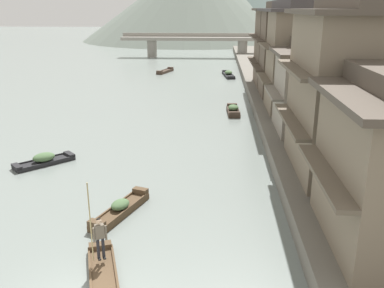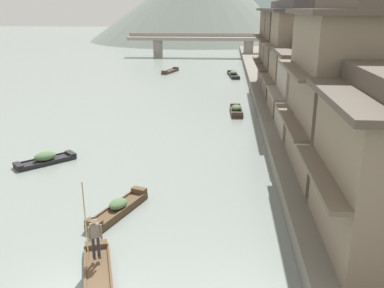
{
  "view_description": "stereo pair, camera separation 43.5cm",
  "coord_description": "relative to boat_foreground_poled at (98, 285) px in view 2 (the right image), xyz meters",
  "views": [
    {
      "loc": [
        4.14,
        -10.41,
        8.97
      ],
      "look_at": [
        2.73,
        12.0,
        1.6
      ],
      "focal_mm": 38.95,
      "sensor_mm": 36.0,
      "label": 1
    },
    {
      "loc": [
        4.58,
        -10.38,
        8.97
      ],
      "look_at": [
        2.73,
        12.0,
        1.6
      ],
      "focal_mm": 38.95,
      "sensor_mm": 36.0,
      "label": 2
    }
  ],
  "objects": [
    {
      "name": "house_waterfront_narrow",
      "position": [
        9.92,
        22.8,
        5.06
      ],
      "size": [
        5.51,
        6.31,
        8.74
      ],
      "color": "#7F705B",
      "rests_on": "riverbank_right"
    },
    {
      "name": "house_waterfront_second",
      "position": [
        10.66,
        9.41,
        5.05
      ],
      "size": [
        6.99,
        8.0,
        8.74
      ],
      "color": "#7F705B",
      "rests_on": "riverbank_right"
    },
    {
      "name": "hill_far_east",
      "position": [
        -3.62,
        132.08,
        10.3
      ],
      "size": [
        55.21,
        55.21,
        20.86
      ],
      "primitive_type": "cone",
      "color": "slate",
      "rests_on": "ground"
    },
    {
      "name": "boat_moored_third",
      "position": [
        5.06,
        24.8,
        0.17
      ],
      "size": [
        1.16,
        3.64,
        0.78
      ],
      "color": "#423328",
      "rests_on": "ground"
    },
    {
      "name": "boat_foreground_poled",
      "position": [
        0.0,
        0.0,
        0.0
      ],
      "size": [
        2.45,
        4.96,
        0.39
      ],
      "color": "brown",
      "rests_on": "ground"
    },
    {
      "name": "boat_moored_nearest",
      "position": [
        -0.66,
        5.32,
        0.12
      ],
      "size": [
        2.09,
        3.96,
        0.68
      ],
      "color": "brown",
      "rests_on": "ground"
    },
    {
      "name": "house_waterfront_tall",
      "position": [
        10.26,
        16.68,
        3.76
      ],
      "size": [
        6.18,
        6.01,
        6.14
      ],
      "color": "gray",
      "rests_on": "riverbank_right"
    },
    {
      "name": "house_waterfront_end",
      "position": [
        10.62,
        35.07,
        5.05
      ],
      "size": [
        6.92,
        7.11,
        8.74
      ],
      "color": "brown",
      "rests_on": "riverbank_right"
    },
    {
      "name": "house_waterfront_far",
      "position": [
        10.26,
        29.07,
        5.07
      ],
      "size": [
        6.2,
        5.76,
        8.74
      ],
      "color": "brown",
      "rests_on": "riverbank_right"
    },
    {
      "name": "boatman_person",
      "position": [
        -0.42,
        1.2,
        1.27
      ],
      "size": [
        0.5,
        0.41,
        3.04
      ],
      "color": "black",
      "rests_on": "boat_foreground_poled"
    },
    {
      "name": "hill_far_west",
      "position": [
        13.03,
        120.12,
        8.39
      ],
      "size": [
        59.71,
        59.71,
        17.05
      ],
      "primitive_type": "cone",
      "color": "#4C5B56",
      "rests_on": "ground"
    },
    {
      "name": "riverbank_right",
      "position": [
        15.84,
        28.9,
        0.31
      ],
      "size": [
        18.0,
        110.0,
        0.88
      ],
      "primitive_type": "cube",
      "color": "#6B665B",
      "rests_on": "ground"
    },
    {
      "name": "stone_bridge",
      "position": [
        -0.48,
        68.83,
        2.79
      ],
      "size": [
        28.53,
        2.4,
        4.43
      ],
      "color": "gray",
      "rests_on": "ground"
    },
    {
      "name": "boat_midriver_drifting",
      "position": [
        -6.69,
        11.34,
        0.13
      ],
      "size": [
        3.25,
        3.24,
        0.7
      ],
      "color": "#232326",
      "rests_on": "ground"
    },
    {
      "name": "boat_moored_far",
      "position": [
        -4.07,
        48.88,
        0.05
      ],
      "size": [
        2.11,
        4.41,
        0.54
      ],
      "color": "#423328",
      "rests_on": "ground"
    },
    {
      "name": "hill_far_centre",
      "position": [
        -4.13,
        114.42,
        10.93
      ],
      "size": [
        62.88,
        62.88,
        22.11
      ],
      "primitive_type": "cone",
      "color": "slate",
      "rests_on": "ground"
    },
    {
      "name": "boat_moored_second",
      "position": [
        5.05,
        46.19,
        0.12
      ],
      "size": [
        1.78,
        5.93,
        0.77
      ],
      "color": "#232326",
      "rests_on": "ground"
    }
  ]
}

